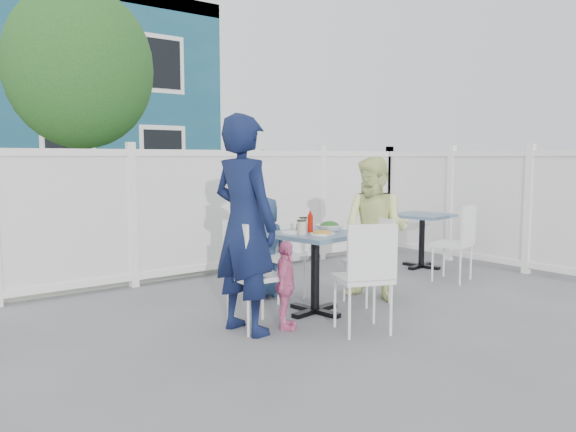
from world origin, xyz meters
TOP-DOWN VIEW (x-y plane):
  - ground at (0.00, 0.00)m, footprint 80.00×80.00m
  - near_sidewalk at (0.00, 3.80)m, footprint 24.00×2.60m
  - street at (0.00, 7.50)m, footprint 24.00×5.00m
  - far_sidewalk at (0.00, 10.60)m, footprint 24.00×1.60m
  - fence_back at (0.10, 2.40)m, footprint 5.86×0.08m
  - fence_right at (3.00, 0.60)m, footprint 0.08×3.66m
  - tree at (-1.60, 3.30)m, footprint 1.80×1.62m
  - potted_shrub_a at (-0.39, 3.10)m, footprint 1.19×1.19m
  - potted_shrub_b at (1.50, 3.00)m, footprint 1.81×1.89m
  - main_table at (-0.39, 0.26)m, footprint 0.85×0.85m
  - spare_table at (2.23, 1.09)m, footprint 0.80×0.80m
  - chair_left at (-1.21, 0.22)m, footprint 0.46×0.47m
  - chair_right at (0.36, 0.22)m, footprint 0.40×0.42m
  - chair_back at (-0.32, 0.99)m, footprint 0.44×0.43m
  - chair_near at (-0.48, -0.51)m, footprint 0.57×0.56m
  - chair_spare at (1.88, 0.24)m, footprint 0.52×0.51m
  - man at (-1.26, 0.18)m, footprint 0.56×0.75m
  - woman at (0.44, 0.26)m, footprint 0.79×0.88m
  - boy at (-0.42, 1.07)m, footprint 0.56×0.40m
  - toddler at (-0.93, 0.03)m, footprint 0.46×0.46m
  - plate_main at (-0.43, 0.12)m, footprint 0.23×0.23m
  - plate_side at (-0.60, 0.37)m, footprint 0.20×0.20m
  - salad_bowl at (-0.20, 0.27)m, footprint 0.26×0.26m
  - coffee_cup_a at (-0.58, 0.24)m, footprint 0.08×0.08m
  - coffee_cup_b at (-0.35, 0.50)m, footprint 0.08×0.08m
  - ketchup_bottle at (-0.42, 0.31)m, footprint 0.05×0.05m
  - salt_shaker at (-0.48, 0.53)m, footprint 0.03×0.03m
  - pepper_shaker at (-0.42, 0.49)m, footprint 0.03×0.03m

SIDE VIEW (x-z plane):
  - ground at x=0.00m, z-range 0.00..0.00m
  - street at x=0.00m, z-range 0.00..0.01m
  - near_sidewalk at x=0.00m, z-range 0.00..0.01m
  - far_sidewalk at x=0.00m, z-range 0.00..0.01m
  - toddler at x=-0.93m, z-range 0.00..0.78m
  - chair_right at x=0.36m, z-range 0.07..0.95m
  - chair_back at x=-0.32m, z-range 0.08..1.00m
  - chair_spare at x=1.88m, z-range 0.08..1.01m
  - boy at x=-0.42m, z-range 0.00..1.09m
  - chair_left at x=-1.21m, z-range 0.08..1.03m
  - chair_near at x=-0.48m, z-range 0.08..1.04m
  - spare_table at x=2.23m, z-range 0.20..0.94m
  - main_table at x=-0.39m, z-range 0.22..1.00m
  - woman at x=0.44m, z-range 0.00..1.51m
  - potted_shrub_a at x=-0.39m, z-range 0.00..1.54m
  - fence_right at x=3.00m, z-range -0.02..1.58m
  - fence_back at x=0.10m, z-range -0.02..1.58m
  - plate_side at x=-0.60m, z-range 0.79..0.80m
  - plate_main at x=-0.43m, z-range 0.79..0.80m
  - potted_shrub_b at x=1.50m, z-range 0.00..1.63m
  - salad_bowl at x=-0.20m, z-range 0.79..0.85m
  - pepper_shaker at x=-0.42m, z-range 0.79..0.85m
  - salt_shaker at x=-0.48m, z-range 0.79..0.86m
  - coffee_cup_b at x=-0.35m, z-range 0.79..0.90m
  - coffee_cup_a at x=-0.58m, z-range 0.79..0.91m
  - ketchup_bottle at x=-0.42m, z-range 0.79..0.96m
  - man at x=-1.26m, z-range 0.00..1.87m
  - tree at x=-1.60m, z-range 0.80..4.39m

